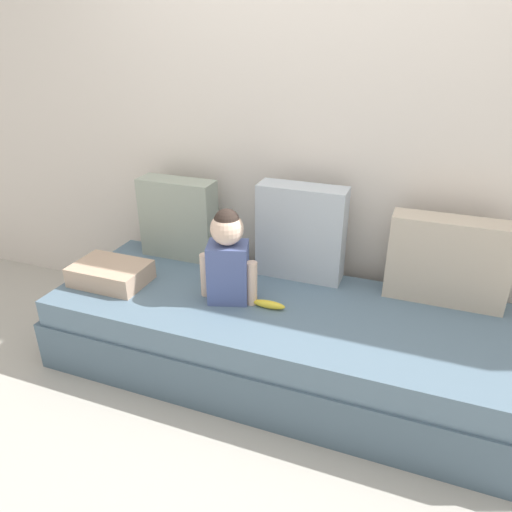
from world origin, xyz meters
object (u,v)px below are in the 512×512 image
Objects in this scene: throw_pillow_left at (179,219)px; throw_pillow_center at (301,232)px; banana at (269,304)px; toddler at (228,257)px; folded_blanket at (111,273)px; throw_pillow_right at (448,261)px; couch at (280,338)px.

throw_pillow_left is 0.76m from throw_pillow_center.
throw_pillow_center is 3.11× the size of banana.
throw_pillow_left is 0.85m from banana.
toddler is 1.24× the size of folded_blanket.
throw_pillow_left is 1.53m from throw_pillow_right.
toddler reaches higher than banana.
throw_pillow_left is at bearing 180.00° from throw_pillow_center.
folded_blanket is (-0.95, -0.11, 0.27)m from couch.
throw_pillow_right is at bearing 20.50° from toddler.
throw_pillow_center is 0.76m from throw_pillow_right.
throw_pillow_center is at bearing 0.00° from throw_pillow_left.
throw_pillow_center reaches higher than toddler.
throw_pillow_left is 1.21× the size of folded_blanket.
banana is at bearing 3.45° from folded_blanket.
throw_pillow_right is at bearing 0.00° from throw_pillow_center.
banana is 0.91m from folded_blanket.
folded_blanket is at bearing -176.55° from banana.
couch is 0.95m from throw_pillow_left.
throw_pillow_left reaches higher than banana.
toddler is (0.49, -0.39, 0.00)m from throw_pillow_left.
toddler reaches higher than throw_pillow_right.
throw_pillow_right reaches higher than couch.
throw_pillow_right is at bearing 26.15° from banana.
toddler is at bearing -170.49° from couch.
banana is (-0.04, -0.06, 0.23)m from couch.
toddler is (-0.27, -0.39, -0.02)m from throw_pillow_center.
throw_pillow_center is 0.47m from banana.
folded_blanket is at bearing -165.25° from throw_pillow_right.
throw_pillow_center reaches higher than couch.
folded_blanket is (-0.91, -0.05, 0.03)m from banana.
throw_pillow_center is 0.91× the size of throw_pillow_right.
throw_pillow_left reaches higher than throw_pillow_right.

